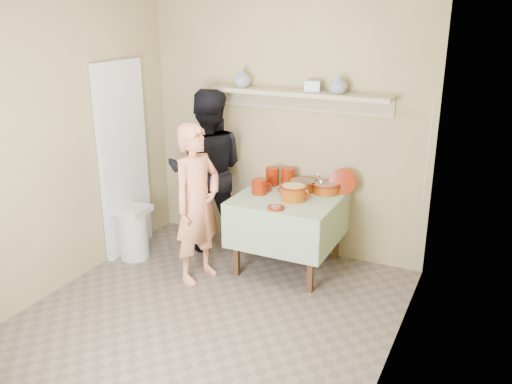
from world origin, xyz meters
The scene contains 22 objects.
ground centered at (0.00, 0.00, 0.00)m, with size 3.50×3.50×0.00m, color #675A51.
tile_panel centered at (-1.46, 0.95, 1.00)m, with size 0.06×0.70×2.00m, color silver.
plate_stack_a centered at (-0.04, 1.52, 0.85)m, with size 0.14×0.14×0.18m, color #691100.
plate_stack_b centered at (0.10, 1.61, 0.85)m, with size 0.14×0.14×0.17m, color #691100.
bowl_stack centered at (-0.04, 1.21, 0.84)m, with size 0.15×0.15×0.15m, color #691100.
empty_bowl centered at (-0.06, 1.34, 0.79)m, with size 0.19×0.19×0.06m, color #691100.
propped_lid centered at (0.69, 1.58, 0.88)m, with size 0.27×0.27×0.02m, color #691100.
vase_right centered at (0.58, 1.63, 1.81)m, with size 0.17×0.17×0.18m, color navy.
vase_left centered at (-0.42, 1.60, 1.82)m, with size 0.18×0.18×0.19m, color navy.
ceramic_box centered at (0.33, 1.64, 1.77)m, with size 0.15×0.11×0.11m, color navy.
person_cook centered at (-0.44, 0.71, 0.76)m, with size 0.55×0.36×1.52m, color #DF8660.
person_helper centered at (-0.72, 1.39, 0.86)m, with size 0.84×0.65×1.72m, color black.
room_shell centered at (0.00, 0.00, 1.61)m, with size 3.04×3.54×2.62m.
serving_table centered at (0.25, 1.28, 0.64)m, with size 0.97×0.97×0.76m.
cazuela_meat_a centered at (0.30, 1.51, 0.82)m, with size 0.30×0.30×0.10m.
cazuela_meat_b centered at (0.54, 1.52, 0.82)m, with size 0.28×0.28×0.10m.
ladle centered at (0.50, 1.50, 0.87)m, with size 0.08×0.26×0.19m.
cazuela_rice centered at (0.33, 1.19, 0.85)m, with size 0.33×0.25×0.14m.
front_plate centered at (0.28, 0.90, 0.77)m, with size 0.16×0.16×0.03m.
wall_shelf centered at (0.20, 1.65, 1.67)m, with size 1.80×0.25×0.21m.
trash_bin centered at (-1.28, 0.79, 0.28)m, with size 0.32×0.32×0.56m.
electrical_cord centered at (1.47, 1.48, 1.25)m, with size 0.01×0.05×0.90m.
Camera 1 is at (2.10, -3.31, 2.50)m, focal length 38.00 mm.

